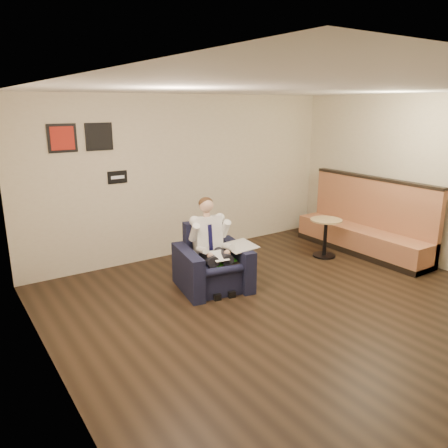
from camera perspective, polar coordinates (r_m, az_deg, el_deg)
ground at (r=5.92m, az=10.27°, el=-11.27°), size 6.00×6.00×0.00m
wall_back at (r=7.81m, az=-4.75°, el=6.26°), size 6.00×0.02×2.80m
wall_left at (r=4.01m, az=-21.29°, el=-3.63°), size 0.02×6.00×2.80m
wall_right at (r=7.83m, az=26.83°, el=4.67°), size 0.02×6.00×2.80m
ceiling at (r=5.31m, az=11.76°, el=16.89°), size 6.00×6.00×0.02m
seating_sign at (r=7.25m, az=-13.75°, el=5.96°), size 0.32×0.02×0.20m
art_print_left at (r=6.94m, az=-20.38°, el=10.46°), size 0.42×0.03×0.42m
art_print_right at (r=7.09m, az=-16.00°, el=10.91°), size 0.42×0.03×0.42m
armchair at (r=6.39m, az=-1.49°, el=-4.47°), size 1.11×1.11×0.93m
seated_man at (r=6.23m, az=-1.07°, el=-3.34°), size 0.76×1.00×1.27m
lap_papers at (r=6.16m, az=-0.71°, el=-4.19°), size 0.24×0.32×0.01m
newspaper at (r=6.40m, az=2.06°, el=-2.87°), size 0.46×0.55×0.01m
side_table at (r=6.44m, az=-0.16°, el=-6.58°), size 0.56×0.56×0.44m
green_folder at (r=6.33m, az=-0.30°, el=-4.78°), size 0.47×0.36×0.01m
coffee_mug at (r=6.53m, az=0.62°, el=-3.75°), size 0.08×0.08×0.09m
smartphone at (r=6.51m, az=-0.52°, el=-4.21°), size 0.15×0.10×0.01m
banquette at (r=8.27m, az=17.74°, el=0.95°), size 0.63×2.64×1.35m
cafe_table at (r=7.95m, az=13.07°, el=-1.78°), size 0.69×0.69×0.68m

